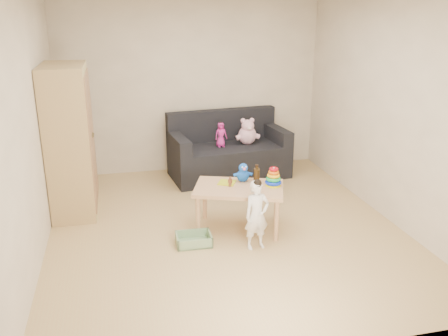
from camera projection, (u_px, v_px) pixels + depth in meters
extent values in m
plane|color=tan|center=(225.00, 227.00, 5.61)|extent=(4.50, 4.50, 0.00)
plane|color=beige|center=(191.00, 87.00, 7.27)|extent=(4.00, 0.00, 4.00)
plane|color=beige|center=(303.00, 194.00, 3.12)|extent=(4.00, 0.00, 4.00)
plane|color=beige|center=(31.00, 130.00, 4.76)|extent=(0.00, 4.50, 4.50)
plane|color=beige|center=(389.00, 111.00, 5.62)|extent=(0.00, 4.50, 4.50)
cube|color=tan|center=(70.00, 140.00, 5.82)|extent=(0.51, 1.02, 1.83)
cube|color=black|center=(229.00, 161.00, 7.24)|extent=(1.83, 1.06, 0.49)
cube|color=tan|center=(239.00, 208.00, 5.48)|extent=(1.15, 0.93, 0.53)
imported|color=white|center=(257.00, 216.00, 5.01)|extent=(0.30, 0.23, 0.74)
imported|color=#E02A9D|center=(221.00, 135.00, 7.03)|extent=(0.20, 0.15, 0.36)
cylinder|color=#EEF00C|center=(273.00, 185.00, 5.43)|extent=(0.18, 0.18, 0.02)
cylinder|color=silver|center=(273.00, 176.00, 5.40)|extent=(0.02, 0.02, 0.21)
torus|color=#0D2ED3|center=(273.00, 182.00, 5.42)|extent=(0.19, 0.19, 0.04)
torus|color=green|center=(273.00, 179.00, 5.41)|extent=(0.17, 0.17, 0.04)
torus|color=#FFB00D|center=(273.00, 175.00, 5.39)|extent=(0.15, 0.15, 0.04)
torus|color=orange|center=(274.00, 172.00, 5.38)|extent=(0.13, 0.13, 0.04)
torus|color=red|center=(274.00, 169.00, 5.37)|extent=(0.10, 0.10, 0.04)
cylinder|color=black|center=(257.00, 175.00, 5.53)|extent=(0.07, 0.07, 0.16)
cylinder|color=black|center=(257.00, 168.00, 5.50)|extent=(0.03, 0.03, 0.04)
cylinder|color=black|center=(257.00, 165.00, 5.49)|extent=(0.04, 0.04, 0.01)
cube|color=#C4CC15|center=(227.00, 183.00, 5.51)|extent=(0.25, 0.25, 0.01)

